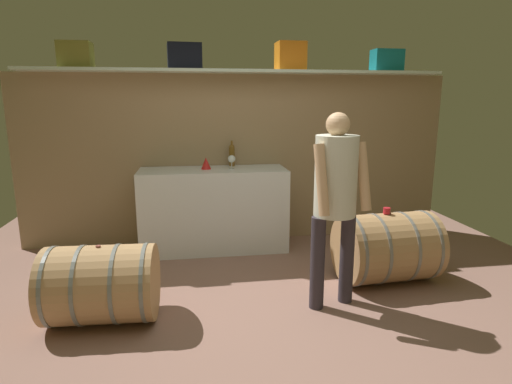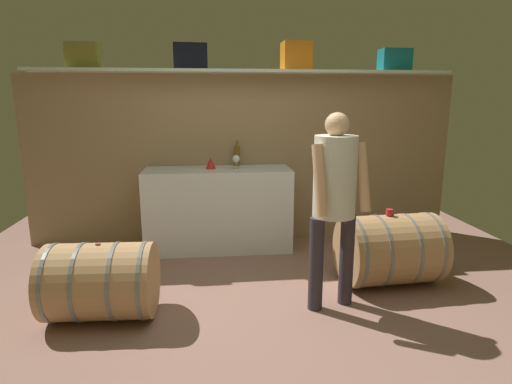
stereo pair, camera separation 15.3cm
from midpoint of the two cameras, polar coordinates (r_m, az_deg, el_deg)
The scene contains 15 objects.
ground_plane at distance 3.76m, azimuth -0.65°, elevation -13.98°, with size 6.22×7.44×0.02m, color #8E675A.
back_wall_panel at distance 5.00m, azimuth -3.25°, elevation 4.50°, with size 5.02×0.10×1.96m, color #A18560.
high_shelf_board at distance 4.82m, azimuth -3.22°, elevation 16.08°, with size 4.62×0.40×0.03m, color silver.
toolcase_olive at distance 4.96m, azimuth -24.23°, elevation 16.68°, with size 0.32×0.25×0.26m, color olive.
toolcase_black at distance 4.81m, azimuth -10.69°, elevation 17.70°, with size 0.36×0.28×0.27m, color black.
toolcase_orange at distance 4.92m, azimuth 3.78°, elevation 17.97°, with size 0.31×0.27×0.31m, color orange.
toolcase_teal at distance 5.28m, azimuth 16.58°, elevation 16.79°, with size 0.34×0.21×0.25m, color #147582.
work_cabinet at distance 4.74m, azimuth -6.70°, elevation -2.40°, with size 1.62×0.57×0.92m, color white.
wine_bottle_amber at distance 4.84m, azimuth -4.22°, elevation 5.10°, with size 0.07×0.07×0.29m.
wine_glass at distance 4.62m, azimuth -4.30°, elevation 4.46°, with size 0.08×0.08×0.15m.
red_funnel at distance 4.65m, azimuth -7.78°, elevation 3.90°, with size 0.11×0.11×0.13m, color red.
wine_barrel_near at distance 4.08m, azimuth 16.37°, elevation -7.25°, with size 0.90×0.70×0.66m.
wine_barrel_far at distance 3.47m, azimuth -21.56°, elevation -11.60°, with size 0.83×0.63×0.61m.
tasting_cup at distance 3.97m, azimuth 16.35°, elevation -2.46°, with size 0.06×0.06×0.06m, color red.
winemaker_pouring at distance 3.32m, azimuth 9.52°, elevation 0.15°, with size 0.49×0.41×1.57m.
Camera 1 is at (-0.55, -2.80, 1.65)m, focal length 29.34 mm.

